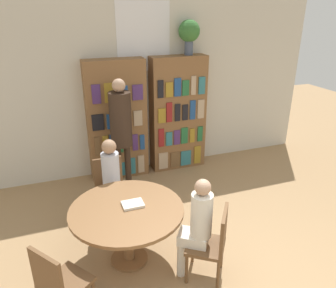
# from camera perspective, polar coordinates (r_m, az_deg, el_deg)

# --- Properties ---
(wall_back) EXTENTS (6.40, 0.07, 3.00)m
(wall_back) POSITION_cam_1_polar(r_m,az_deg,el_deg) (5.80, -4.12, 9.78)
(wall_back) COLOR beige
(wall_back) RESTS_ON ground_plane
(bookshelf_left) EXTENTS (0.99, 0.34, 2.05)m
(bookshelf_left) POSITION_cam_1_polar(r_m,az_deg,el_deg) (5.63, -8.88, 4.01)
(bookshelf_left) COLOR brown
(bookshelf_left) RESTS_ON ground_plane
(bookshelf_right) EXTENTS (0.99, 0.34, 2.05)m
(bookshelf_right) POSITION_cam_1_polar(r_m,az_deg,el_deg) (5.92, 1.73, 5.23)
(bookshelf_right) COLOR brown
(bookshelf_right) RESTS_ON ground_plane
(flower_vase) EXTENTS (0.36, 0.36, 0.57)m
(flower_vase) POSITION_cam_1_polar(r_m,az_deg,el_deg) (5.73, 3.70, 18.81)
(flower_vase) COLOR #475166
(flower_vase) RESTS_ON bookshelf_right
(reading_table) EXTENTS (1.29, 1.29, 0.73)m
(reading_table) POSITION_cam_1_polar(r_m,az_deg,el_deg) (3.82, -7.15, -12.42)
(reading_table) COLOR brown
(reading_table) RESTS_ON ground_plane
(chair_near_camera) EXTENTS (0.56, 0.56, 0.87)m
(chair_near_camera) POSITION_cam_1_polar(r_m,az_deg,el_deg) (3.40, -18.52, -21.86)
(chair_near_camera) COLOR brown
(chair_near_camera) RESTS_ON ground_plane
(chair_left_side) EXTENTS (0.41, 0.41, 0.87)m
(chair_left_side) POSITION_cam_1_polar(r_m,az_deg,el_deg) (4.71, -10.03, -7.20)
(chair_left_side) COLOR brown
(chair_left_side) RESTS_ON ground_plane
(chair_far_side) EXTENTS (0.56, 0.56, 0.87)m
(chair_far_side) POSITION_cam_1_polar(r_m,az_deg,el_deg) (3.70, 7.86, -16.45)
(chair_far_side) COLOR brown
(chair_far_side) RESTS_ON ground_plane
(seated_reader_left) EXTENTS (0.24, 0.36, 1.24)m
(seated_reader_left) POSITION_cam_1_polar(r_m,az_deg,el_deg) (4.45, -9.74, -5.98)
(seated_reader_left) COLOR #B2B7C6
(seated_reader_left) RESTS_ON ground_plane
(seated_reader_right) EXTENTS (0.39, 0.37, 1.21)m
(seated_reader_right) POSITION_cam_1_polar(r_m,az_deg,el_deg) (3.60, 5.00, -13.73)
(seated_reader_right) COLOR silver
(seated_reader_right) RESTS_ON ground_plane
(librarian_standing) EXTENTS (0.34, 0.61, 1.84)m
(librarian_standing) POSITION_cam_1_polar(r_m,az_deg,el_deg) (5.12, -8.21, 3.57)
(librarian_standing) COLOR #332319
(librarian_standing) RESTS_ON ground_plane
(open_book_on_table) EXTENTS (0.24, 0.18, 0.03)m
(open_book_on_table) POSITION_cam_1_polar(r_m,az_deg,el_deg) (3.79, -6.15, -10.39)
(open_book_on_table) COLOR silver
(open_book_on_table) RESTS_ON reading_table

